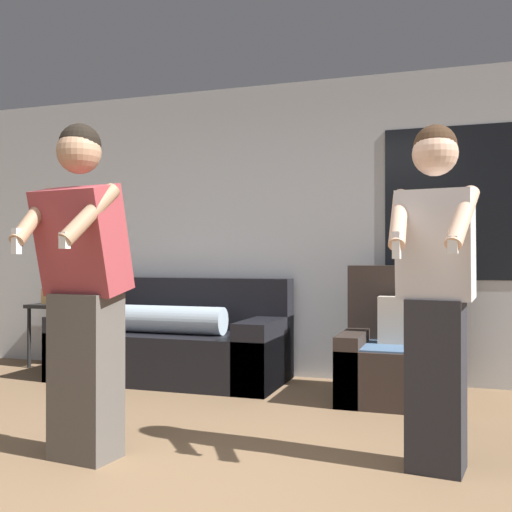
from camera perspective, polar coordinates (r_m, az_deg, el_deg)
wall_back at (r=5.51m, az=4.53°, el=2.59°), size 6.84×0.07×2.70m
couch at (r=5.47m, az=-7.94°, el=-8.27°), size 2.03×0.90×0.90m
armchair at (r=4.79m, az=13.76°, el=-9.28°), size 0.89×0.84×1.02m
side_table at (r=6.36m, az=-18.40°, el=-5.25°), size 0.52×0.40×0.78m
person_left at (r=3.34m, az=-16.19°, el=-2.94°), size 0.51×0.55×1.80m
person_right at (r=3.18m, az=16.72°, el=-3.02°), size 0.43×0.50×1.76m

